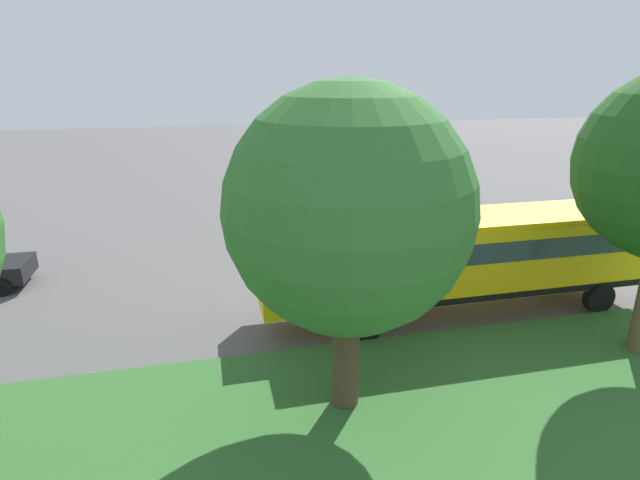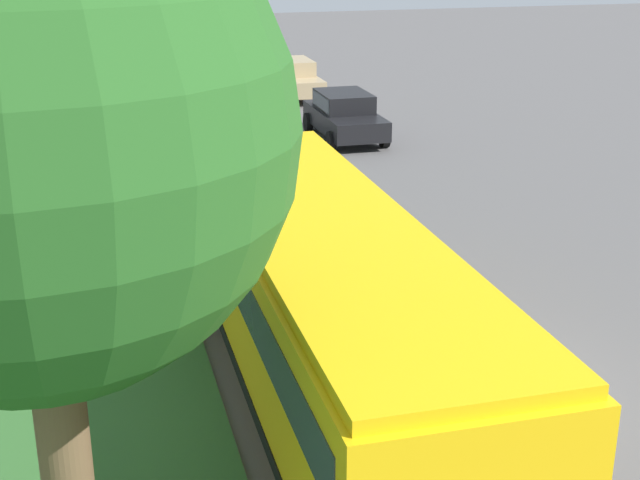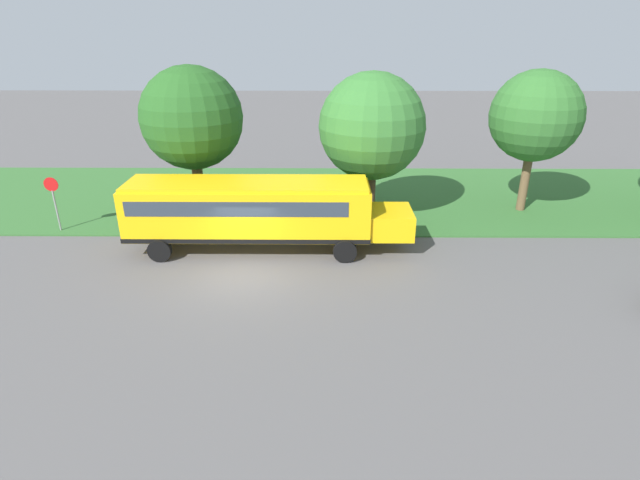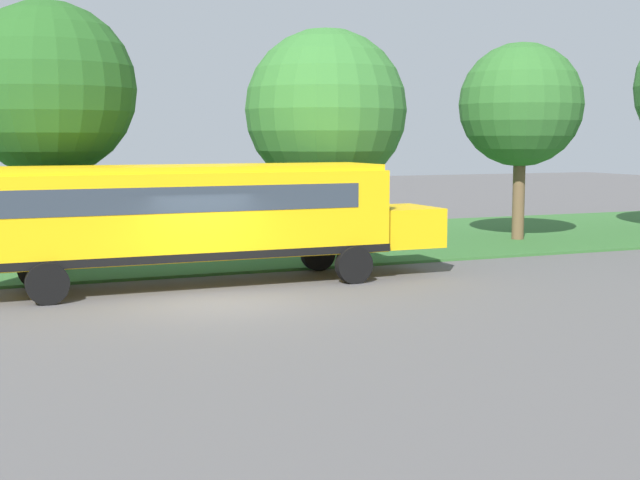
% 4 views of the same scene
% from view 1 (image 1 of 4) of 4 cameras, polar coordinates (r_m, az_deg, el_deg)
% --- Properties ---
extents(ground_plane, '(120.00, 120.00, 0.00)m').
position_cam_1_polar(ground_plane, '(19.60, 13.34, -4.15)').
color(ground_plane, '#565454').
extents(school_bus, '(2.84, 12.42, 3.16)m').
position_cam_1_polar(school_bus, '(16.70, 16.99, -1.43)').
color(school_bus, yellow).
rests_on(school_bus, ground).
extents(oak_tree_roadside_mid, '(5.20, 5.20, 7.36)m').
position_cam_1_polar(oak_tree_roadside_mid, '(10.28, 3.14, 3.41)').
color(oak_tree_roadside_mid, '#4C3826').
rests_on(oak_tree_roadside_mid, ground).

